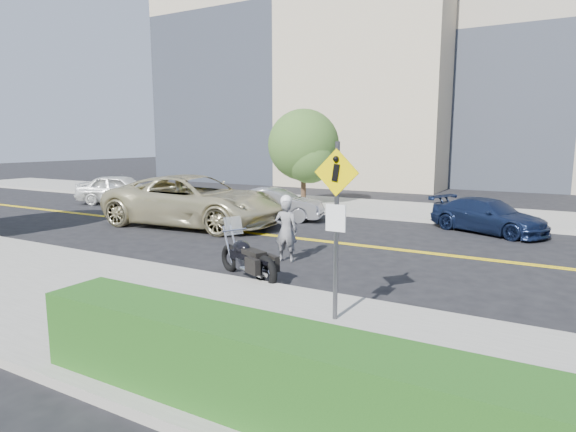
# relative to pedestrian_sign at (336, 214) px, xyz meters

# --- Properties ---
(ground_plane) EXTENTS (120.00, 120.00, 0.00)m
(ground_plane) POSITION_rel_pedestrian_sign_xyz_m (-4.20, 6.31, -1.96)
(ground_plane) COLOR black
(ground_plane) RESTS_ON ground
(sidewalk_near) EXTENTS (60.00, 5.00, 0.15)m
(sidewalk_near) POSITION_rel_pedestrian_sign_xyz_m (-4.20, -1.19, -1.89)
(sidewalk_near) COLOR #9E9B91
(sidewalk_near) RESTS_ON ground_plane
(sidewalk_far) EXTENTS (60.00, 5.00, 0.15)m
(sidewalk_far) POSITION_rel_pedestrian_sign_xyz_m (-4.20, 13.81, -1.89)
(sidewalk_far) COLOR #9E9B91
(sidewalk_far) RESTS_ON ground_plane
(building_left) EXTENTS (22.00, 14.00, 25.00)m
(building_left) POSITION_rel_pedestrian_sign_xyz_m (-14.20, 28.31, 10.54)
(building_left) COLOR tan
(building_left) RESTS_ON ground_plane
(hedge) EXTENTS (9.00, 0.90, 1.00)m
(hedge) POSITION_rel_pedestrian_sign_xyz_m (1.80, -2.99, -1.31)
(hedge) COLOR #235619
(hedge) RESTS_ON sidewalk_near
(pedestrian_sign) EXTENTS (0.78, 0.08, 3.00)m
(pedestrian_sign) POSITION_rel_pedestrian_sign_xyz_m (0.00, 0.00, 0.00)
(pedestrian_sign) COLOR #4C4C51
(pedestrian_sign) RESTS_ON sidewalk_near
(motorcyclist) EXTENTS (0.68, 0.52, 1.77)m
(motorcyclist) POSITION_rel_pedestrian_sign_xyz_m (-2.98, 3.54, -1.08)
(motorcyclist) COLOR #B8B8BD
(motorcyclist) RESTS_ON ground
(motorcycle) EXTENTS (2.32, 1.56, 1.36)m
(motorcycle) POSITION_rel_pedestrian_sign_xyz_m (-2.96, 1.71, -1.28)
(motorcycle) COLOR black
(motorcycle) RESTS_ON ground
(suv) EXTENTS (7.04, 3.71, 1.89)m
(suv) POSITION_rel_pedestrian_sign_xyz_m (-8.61, 6.49, -1.02)
(suv) COLOR beige
(suv) RESTS_ON ground
(parked_car_white) EXTENTS (4.65, 3.28, 1.47)m
(parked_car_white) POSITION_rel_pedestrian_sign_xyz_m (-15.89, 9.51, -1.23)
(parked_car_white) COLOR white
(parked_car_white) RESTS_ON ground
(parked_car_silver) EXTENTS (4.07, 2.35, 1.27)m
(parked_car_silver) POSITION_rel_pedestrian_sign_xyz_m (-6.67, 9.11, -1.33)
(parked_car_silver) COLOR gray
(parked_car_silver) RESTS_ON ground
(parked_car_blue) EXTENTS (4.35, 3.15, 1.17)m
(parked_car_blue) POSITION_rel_pedestrian_sign_xyz_m (1.12, 10.43, -1.38)
(parked_car_blue) COLOR #162344
(parked_car_blue) RESTS_ON ground
(tree_far_a) EXTENTS (3.39, 3.39, 4.64)m
(tree_far_a) POSITION_rel_pedestrian_sign_xyz_m (-7.58, 13.28, 0.97)
(tree_far_a) COLOR #382619
(tree_far_a) RESTS_ON ground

